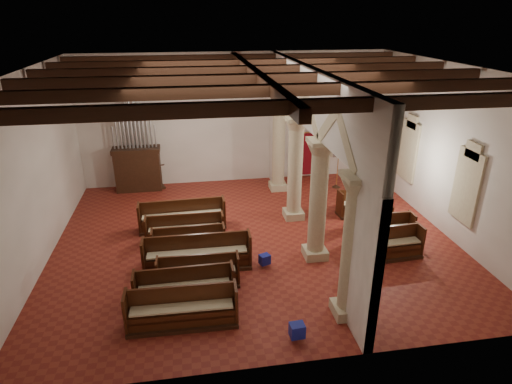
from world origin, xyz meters
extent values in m
plane|color=maroon|center=(0.00, 0.00, 0.00)|extent=(14.00, 14.00, 0.00)
plane|color=black|center=(0.00, 0.00, 6.00)|extent=(14.00, 14.00, 0.00)
cube|color=white|center=(0.00, 6.00, 3.00)|extent=(14.00, 0.02, 6.00)
cube|color=white|center=(0.00, -6.00, 3.00)|extent=(14.00, 0.02, 6.00)
cube|color=white|center=(-7.00, 0.00, 3.00)|extent=(0.02, 12.00, 6.00)
cube|color=white|center=(7.00, 0.00, 3.00)|extent=(0.02, 12.00, 6.00)
cube|color=#C5BC93|center=(1.80, -4.50, 0.15)|extent=(0.75, 0.75, 0.30)
cylinder|color=#C5BC93|center=(1.80, -4.50, 1.95)|extent=(0.56, 0.56, 3.30)
cube|color=#C5BC93|center=(1.80, -1.50, 0.15)|extent=(0.75, 0.75, 0.30)
cylinder|color=#C5BC93|center=(1.80, -1.50, 1.95)|extent=(0.56, 0.56, 3.30)
cube|color=#C5BC93|center=(1.80, 1.50, 0.15)|extent=(0.75, 0.75, 0.30)
cylinder|color=#C5BC93|center=(1.80, 1.50, 1.95)|extent=(0.56, 0.56, 3.30)
cube|color=#C5BC93|center=(1.80, 4.50, 0.15)|extent=(0.75, 0.75, 0.30)
cylinder|color=#C5BC93|center=(1.80, 4.50, 1.95)|extent=(0.56, 0.56, 3.30)
cube|color=white|center=(1.80, 0.00, 5.04)|extent=(0.25, 11.90, 1.93)
cube|color=#35785B|center=(6.98, -1.50, 2.20)|extent=(0.03, 1.00, 2.20)
cube|color=#35785B|center=(6.98, 2.50, 2.20)|extent=(0.03, 1.00, 2.20)
cube|color=#35785B|center=(5.00, 5.98, 2.20)|extent=(1.00, 0.03, 2.20)
cube|color=#341C10|center=(-4.50, 5.50, 0.90)|extent=(2.00, 0.80, 1.80)
cube|color=#341C10|center=(-4.50, 5.50, 1.90)|extent=(2.10, 0.85, 0.20)
cube|color=#3C2A13|center=(-3.61, 5.50, 0.05)|extent=(0.55, 0.55, 0.10)
cube|color=#3C2A13|center=(-3.61, 5.50, 0.54)|extent=(0.27, 0.27, 1.09)
cube|color=#3C2A13|center=(-3.61, 5.42, 1.13)|extent=(0.58, 0.52, 0.19)
cube|color=maroon|center=(3.50, 5.92, 1.15)|extent=(1.60, 0.06, 2.10)
cylinder|color=gold|center=(3.50, 5.90, 2.25)|extent=(1.80, 0.04, 0.04)
cone|color=#341C10|center=(4.55, 4.28, 0.07)|extent=(0.39, 0.39, 0.13)
cylinder|color=gold|center=(4.55, 4.28, 1.31)|extent=(0.04, 0.04, 2.62)
cylinder|color=gold|center=(4.55, 4.28, 2.51)|extent=(0.15, 0.76, 0.03)
cube|color=navy|center=(4.55, 4.26, 1.96)|extent=(0.60, 0.11, 0.93)
cube|color=navy|center=(0.22, -5.24, 0.28)|extent=(0.38, 0.32, 0.36)
cube|color=navy|center=(0.02, -1.82, 0.26)|extent=(0.39, 0.36, 0.32)
cube|color=#151B96|center=(-1.40, -0.09, 0.25)|extent=(0.38, 0.34, 0.31)
cylinder|color=silver|center=(-3.34, -4.39, 0.16)|extent=(1.06, 0.12, 0.11)
cylinder|color=silver|center=(-3.23, -3.81, 0.16)|extent=(0.89, 0.42, 0.09)
cube|color=#341C10|center=(-2.59, -4.24, 0.05)|extent=(2.88, 0.79, 0.10)
cube|color=#471D0F|center=(-2.59, -4.29, 0.34)|extent=(2.72, 0.48, 0.47)
cube|color=#471D0F|center=(-2.59, -4.05, 0.60)|extent=(2.72, 0.13, 0.99)
cube|color=#471D0F|center=(-3.99, -4.22, 0.60)|extent=(0.09, 0.63, 0.99)
cube|color=#471D0F|center=(-1.19, -4.22, 0.60)|extent=(0.09, 0.63, 0.99)
cube|color=beige|center=(-2.59, -4.29, 0.60)|extent=(2.61, 0.43, 0.05)
cube|color=#341C10|center=(-2.52, -3.27, 0.05)|extent=(2.78, 0.73, 0.10)
cube|color=#4C2F10|center=(-2.52, -3.32, 0.33)|extent=(2.63, 0.43, 0.45)
cube|color=#4C2F10|center=(-2.52, -3.09, 0.58)|extent=(2.63, 0.10, 0.95)
cube|color=#4C2F10|center=(-3.87, -3.25, 0.58)|extent=(0.08, 0.60, 0.95)
cube|color=#4C2F10|center=(-1.16, -3.25, 0.58)|extent=(0.08, 0.60, 0.95)
cube|color=beige|center=(-2.52, -3.32, 0.58)|extent=(2.52, 0.39, 0.05)
cube|color=#341C10|center=(-2.11, -2.53, 0.05)|extent=(2.45, 0.71, 0.09)
cube|color=#40160D|center=(-2.11, -2.58, 0.30)|extent=(2.29, 0.43, 0.41)
cube|color=#40160D|center=(-2.11, -2.37, 0.53)|extent=(2.28, 0.12, 0.88)
cube|color=#40160D|center=(-3.29, -2.51, 0.53)|extent=(0.08, 0.55, 0.88)
cube|color=#40160D|center=(-0.93, -2.51, 0.53)|extent=(0.08, 0.55, 0.88)
cube|color=beige|center=(-2.11, -2.58, 0.53)|extent=(2.20, 0.39, 0.05)
cube|color=#341C10|center=(-2.10, -1.60, 0.05)|extent=(3.40, 0.80, 0.11)
cube|color=#49200F|center=(-2.10, -1.65, 0.35)|extent=(3.25, 0.47, 0.49)
cube|color=#49200F|center=(-2.10, -1.40, 0.62)|extent=(3.24, 0.11, 1.03)
cube|color=#49200F|center=(-3.76, -1.58, 0.62)|extent=(0.08, 0.65, 1.03)
cube|color=#49200F|center=(-0.44, -1.58, 0.62)|extent=(0.08, 0.65, 1.03)
cube|color=beige|center=(-2.10, -1.65, 0.62)|extent=(3.12, 0.43, 0.05)
cube|color=#341C10|center=(-2.36, -0.65, 0.05)|extent=(2.46, 0.69, 0.09)
cube|color=#41260E|center=(-2.36, -0.70, 0.30)|extent=(2.30, 0.41, 0.42)
cube|color=#41260E|center=(-2.36, -0.49, 0.53)|extent=(2.30, 0.10, 0.88)
cube|color=#41260E|center=(-3.54, -0.64, 0.53)|extent=(0.07, 0.56, 0.88)
cube|color=#41260E|center=(-1.17, -0.64, 0.53)|extent=(0.07, 0.56, 0.88)
cube|color=beige|center=(-2.36, -0.70, 0.53)|extent=(2.21, 0.37, 0.05)
cube|color=#341C10|center=(-2.48, 0.31, 0.05)|extent=(2.77, 0.66, 0.09)
cube|color=#421C0E|center=(-2.48, 0.27, 0.30)|extent=(2.62, 0.38, 0.42)
cube|color=#421C0E|center=(-2.48, 0.48, 0.53)|extent=(2.62, 0.08, 0.88)
cube|color=#421C0E|center=(-3.83, 0.33, 0.53)|extent=(0.07, 0.56, 0.88)
cube|color=#421C0E|center=(-1.13, 0.33, 0.53)|extent=(0.07, 0.56, 0.88)
cube|color=beige|center=(-2.48, 0.27, 0.53)|extent=(2.51, 0.35, 0.05)
cube|color=#341C10|center=(-2.56, 1.26, 0.05)|extent=(3.23, 0.85, 0.11)
cube|color=#492D0F|center=(-2.56, 1.21, 0.34)|extent=(3.07, 0.52, 0.48)
cube|color=#492D0F|center=(-2.56, 1.45, 0.61)|extent=(3.06, 0.18, 1.00)
cube|color=#492D0F|center=(-4.13, 1.29, 0.61)|extent=(0.09, 0.64, 1.00)
cube|color=#492D0F|center=(-0.99, 1.29, 0.61)|extent=(0.09, 0.64, 1.00)
cube|color=beige|center=(-2.56, 1.21, 0.61)|extent=(2.95, 0.48, 0.05)
cube|color=#341C10|center=(4.35, -1.95, 0.05)|extent=(1.97, 0.83, 0.10)
cube|color=#4C2110|center=(4.35, -2.00, 0.33)|extent=(1.80, 0.51, 0.46)
cube|color=#4C2110|center=(4.35, -1.76, 0.59)|extent=(1.78, 0.18, 0.97)
cube|color=#4C2110|center=(3.42, -1.93, 0.59)|extent=(0.11, 0.62, 0.97)
cube|color=#4C2110|center=(5.28, -1.93, 0.59)|extent=(0.11, 0.62, 0.97)
cube|color=beige|center=(4.35, -2.00, 0.59)|extent=(1.72, 0.47, 0.05)
cube|color=#341C10|center=(4.59, -0.89, 0.05)|extent=(1.96, 0.73, 0.10)
cube|color=#49240F|center=(4.59, -0.93, 0.32)|extent=(1.80, 0.43, 0.44)
cube|color=#49240F|center=(4.59, -0.71, 0.56)|extent=(1.79, 0.11, 0.93)
cube|color=#49240F|center=(3.65, -0.87, 0.56)|extent=(0.08, 0.59, 0.93)
cube|color=#49240F|center=(5.52, -0.87, 0.56)|extent=(0.08, 0.59, 0.93)
cube|color=beige|center=(4.59, -0.93, 0.56)|extent=(1.73, 0.39, 0.05)
cube|color=#341C10|center=(4.31, 0.04, 0.05)|extent=(1.71, 0.68, 0.09)
cube|color=#4D2B10|center=(4.31, -0.01, 0.30)|extent=(1.56, 0.40, 0.41)
cube|color=#4D2B10|center=(4.31, 0.20, 0.53)|extent=(1.55, 0.10, 0.87)
cube|color=#4D2B10|center=(3.50, 0.06, 0.53)|extent=(0.08, 0.55, 0.87)
cube|color=#4D2B10|center=(5.13, 0.06, 0.53)|extent=(0.08, 0.55, 0.87)
cube|color=beige|center=(4.31, -0.01, 0.53)|extent=(1.49, 0.37, 0.05)
cube|color=#341C10|center=(4.49, 1.32, 0.05)|extent=(1.83, 0.82, 0.10)
cube|color=#4D2210|center=(4.49, 1.27, 0.33)|extent=(1.66, 0.50, 0.46)
cube|color=#4D2210|center=(4.49, 1.50, 0.58)|extent=(1.64, 0.17, 0.96)
cube|color=#4D2210|center=(3.63, 1.34, 0.58)|extent=(0.11, 0.61, 0.96)
cube|color=#4D2210|center=(5.35, 1.34, 0.58)|extent=(0.11, 0.61, 0.96)
cube|color=beige|center=(4.49, 1.27, 0.58)|extent=(1.60, 0.46, 0.05)
camera|label=1|loc=(-2.15, -13.42, 7.61)|focal=30.00mm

